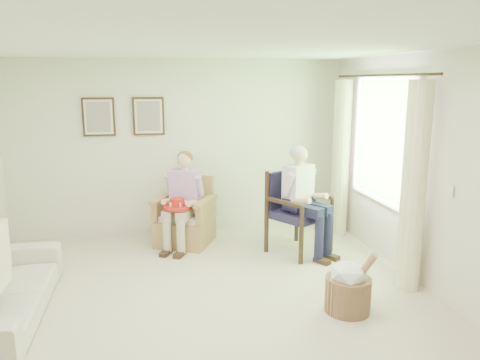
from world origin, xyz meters
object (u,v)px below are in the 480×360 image
Objects in this scene: person_dark at (302,192)px; red_hat at (177,205)px; person_wicker at (185,194)px; wicker_armchair at (185,223)px; hatbox at (348,287)px; wood_armchair at (297,208)px.

red_hat is at bearing 132.34° from person_dark.
wicker_armchair is at bearing 116.79° from person_wicker.
wicker_armchair is 1.40× the size of hatbox.
hatbox is at bearing -124.10° from wood_armchair.
person_wicker reaches higher than hatbox.
red_hat is (-0.12, -0.18, -0.11)m from person_wicker.
person_dark is 2.12× the size of hatbox.
wood_armchair is 1.84m from hatbox.
person_wicker reaches higher than red_hat.
person_dark is 1.68m from red_hat.
wicker_armchair is at bearing 121.21° from hatbox.
red_hat is (-1.61, 0.43, -0.20)m from person_dark.
person_dark reaches higher than wicker_armchair.
red_hat is at bearing 138.43° from wood_armchair.
wood_armchair is at bearing 88.43° from hatbox.
red_hat is at bearing -84.04° from wicker_armchair.
person_wicker is 3.45× the size of red_hat.
person_dark reaches higher than red_hat.
wicker_armchair is 0.72× the size of person_wicker.
wicker_armchair is 2.50× the size of red_hat.
red_hat reaches higher than hatbox.
red_hat is 0.56× the size of hatbox.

